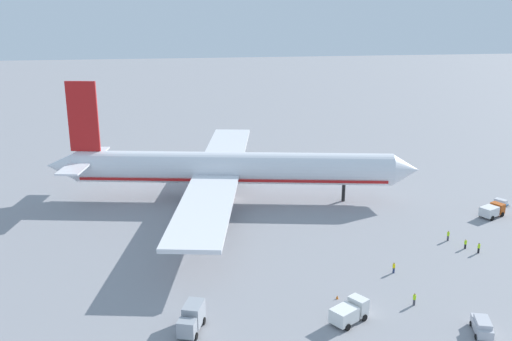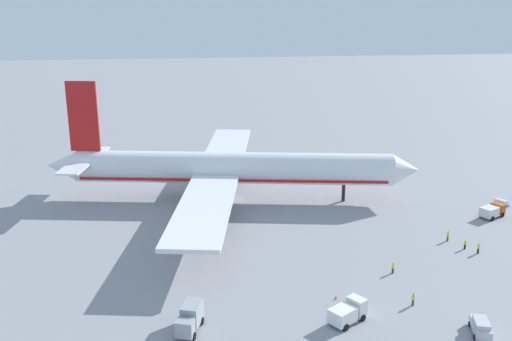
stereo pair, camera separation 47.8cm
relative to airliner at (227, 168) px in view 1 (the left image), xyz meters
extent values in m
plane|color=gray|center=(1.30, -0.35, -6.55)|extent=(600.00, 600.00, 0.00)
cylinder|color=white|center=(1.30, -0.35, 0.19)|extent=(63.63, 17.90, 6.37)
cone|color=white|center=(35.03, -6.63, 0.19)|extent=(6.15, 7.07, 6.24)
cone|color=white|center=(-33.06, 6.06, 0.19)|extent=(7.37, 7.12, 6.05)
cube|color=red|center=(-27.97, 5.11, 10.40)|extent=(5.99, 1.59, 14.04)
cube|color=white|center=(-27.42, 10.75, 1.46)|extent=(6.04, 10.03, 0.36)
cube|color=white|center=(-29.49, -0.35, 1.46)|extent=(6.04, 10.03, 0.36)
cube|color=white|center=(1.95, 20.49, -0.77)|extent=(15.23, 35.89, 0.70)
cylinder|color=slate|center=(1.98, 15.17, -3.17)|extent=(5.42, 4.91, 4.10)
cube|color=white|center=(-5.60, -20.02, -0.77)|extent=(15.23, 35.89, 0.70)
cylinder|color=slate|center=(-3.66, -15.06, -2.80)|extent=(5.32, 4.19, 3.37)
cylinder|color=black|center=(23.16, -4.42, -4.77)|extent=(0.70, 0.70, 3.56)
cylinder|color=black|center=(-0.87, 5.33, -4.77)|extent=(0.70, 0.70, 3.56)
cylinder|color=black|center=(-2.77, -4.86, -4.77)|extent=(0.70, 0.70, 3.56)
cube|color=red|center=(1.30, -0.35, -1.56)|extent=(61.07, 17.12, 0.50)
cube|color=#999EA5|center=(-9.56, -49.32, -5.08)|extent=(2.54, 2.22, 2.05)
cube|color=#999EA5|center=(-8.62, -46.57, -4.75)|extent=(3.09, 3.85, 2.70)
cube|color=black|center=(-9.74, -49.85, -4.56)|extent=(1.72, 0.65, 0.90)
cylinder|color=black|center=(-8.50, -49.51, -6.10)|extent=(0.57, 0.95, 0.90)
cylinder|color=black|center=(-10.51, -48.82, -6.10)|extent=(0.57, 0.95, 0.90)
cylinder|color=black|center=(-7.39, -46.25, -6.10)|extent=(0.57, 0.95, 0.90)
cylinder|color=black|center=(-9.40, -45.56, -6.10)|extent=(0.57, 0.95, 0.90)
cube|color=white|center=(12.29, -47.36, -4.96)|extent=(2.60, 2.84, 2.28)
cube|color=white|center=(9.97, -48.89, -5.19)|extent=(3.97, 3.74, 1.83)
cube|color=black|center=(12.74, -47.07, -4.40)|extent=(1.17, 1.72, 1.00)
cylinder|color=black|center=(11.50, -46.45, -6.10)|extent=(0.92, 0.75, 0.90)
cylinder|color=black|center=(12.81, -48.45, -6.10)|extent=(0.92, 0.75, 0.90)
cylinder|color=black|center=(8.75, -48.26, -6.10)|extent=(0.92, 0.75, 0.90)
cylinder|color=black|center=(10.07, -50.25, -6.10)|extent=(0.92, 0.75, 0.90)
cube|color=#BF4C14|center=(49.82, -16.08, -5.18)|extent=(2.46, 2.81, 1.85)
cube|color=silver|center=(47.38, -17.37, -5.26)|extent=(3.91, 3.57, 1.69)
cube|color=black|center=(50.29, -15.83, -4.72)|extent=(1.00, 1.80, 0.81)
cylinder|color=black|center=(49.13, -15.10, -6.10)|extent=(0.94, 0.69, 0.90)
cylinder|color=black|center=(50.24, -17.20, -6.10)|extent=(0.94, 0.69, 0.90)
cylinder|color=black|center=(46.24, -16.63, -6.10)|extent=(0.94, 0.69, 0.90)
cylinder|color=black|center=(47.34, -18.72, -6.10)|extent=(0.94, 0.69, 0.90)
cube|color=silver|center=(26.09, -53.12, -5.68)|extent=(3.06, 4.81, 1.10)
cube|color=silver|center=(26.02, -53.33, -4.86)|extent=(2.42, 3.22, 0.55)
cylinder|color=black|center=(25.63, -51.44, -6.23)|extent=(0.40, 0.68, 0.64)
cylinder|color=black|center=(27.40, -51.97, -6.23)|extent=(0.40, 0.68, 0.64)
cylinder|color=black|center=(24.78, -54.26, -6.23)|extent=(0.40, 0.68, 0.64)
cylinder|color=black|center=(26.55, -54.79, -6.23)|extent=(0.40, 0.68, 0.64)
cube|color=#26598C|center=(53.45, -11.21, -6.28)|extent=(2.68, 3.05, 0.15)
cylinder|color=#333338|center=(54.37, -12.59, -6.28)|extent=(0.40, 0.54, 0.08)
cube|color=silver|center=(53.45, -11.21, -5.78)|extent=(2.32, 2.61, 0.85)
cylinder|color=black|center=(54.60, -11.68, -6.35)|extent=(0.32, 0.40, 0.40)
cylinder|color=black|center=(53.44, -12.46, -6.35)|extent=(0.32, 0.40, 0.40)
cylinder|color=black|center=(53.46, -9.95, -6.35)|extent=(0.32, 0.40, 0.40)
cylinder|color=black|center=(52.29, -10.73, -6.35)|extent=(0.32, 0.40, 0.40)
cylinder|color=black|center=(36.28, -29.66, -6.15)|extent=(0.34, 0.34, 0.80)
cylinder|color=#B2F219|center=(36.28, -29.66, -5.45)|extent=(0.42, 0.42, 0.60)
sphere|color=tan|center=(36.28, -29.66, -5.04)|extent=(0.22, 0.22, 0.22)
cylinder|color=navy|center=(21.45, -36.26, -6.14)|extent=(0.45, 0.45, 0.83)
cylinder|color=yellow|center=(21.45, -36.26, -5.41)|extent=(0.57, 0.57, 0.62)
sphere|color=#8C6647|center=(21.45, -36.26, -4.99)|extent=(0.22, 0.22, 0.22)
cylinder|color=black|center=(37.55, -31.57, -6.12)|extent=(0.44, 0.44, 0.87)
cylinder|color=#B2F219|center=(37.55, -31.57, -5.36)|extent=(0.56, 0.56, 0.65)
sphere|color=#8C6647|center=(37.55, -31.57, -4.92)|extent=(0.23, 0.23, 0.23)
cylinder|color=#3F3F47|center=(20.65, -45.62, -6.12)|extent=(0.40, 0.40, 0.86)
cylinder|color=#B2F219|center=(20.65, -45.62, -5.37)|extent=(0.51, 0.51, 0.65)
sphere|color=#8C6647|center=(20.65, -45.62, -4.93)|extent=(0.23, 0.23, 0.23)
cylinder|color=#3F3F47|center=(34.96, -26.23, -6.11)|extent=(0.33, 0.33, 0.88)
cylinder|color=#B2F219|center=(34.96, -26.23, -5.34)|extent=(0.41, 0.41, 0.66)
sphere|color=#8C6647|center=(34.96, -26.23, -4.89)|extent=(0.24, 0.24, 0.24)
cone|color=orange|center=(-24.50, 33.05, -6.28)|extent=(0.36, 0.36, 0.55)
cone|color=orange|center=(10.97, -42.52, -6.28)|extent=(0.36, 0.36, 0.55)
cone|color=orange|center=(-25.54, 33.76, -6.28)|extent=(0.36, 0.36, 0.55)
camera|label=1|loc=(-9.90, -109.43, 32.46)|focal=39.92mm
camera|label=2|loc=(-9.43, -109.50, 32.46)|focal=39.92mm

